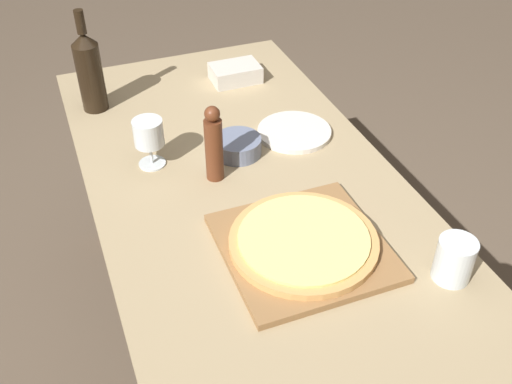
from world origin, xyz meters
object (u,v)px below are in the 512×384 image
pepper_mill (214,145)px  wine_glass (149,135)px  wine_bottle (89,71)px  small_bowl (238,146)px  pizza (304,241)px

pepper_mill → wine_glass: bearing=140.5°
wine_bottle → pepper_mill: wine_bottle is taller
pepper_mill → wine_glass: 0.19m
pepper_mill → wine_glass: size_ratio=1.55×
small_bowl → wine_bottle: bearing=129.9°
pepper_mill → small_bowl: bearing=41.1°
pepper_mill → wine_glass: pepper_mill is taller
wine_glass → wine_bottle: bearing=104.6°
wine_bottle → small_bowl: 0.53m
pizza → wine_glass: (-0.25, 0.46, 0.07)m
pepper_mill → small_bowl: size_ratio=1.63×
small_bowl → wine_glass: bearing=171.1°
pizza → small_bowl: bearing=91.1°
pizza → wine_bottle: wine_bottle is taller
pizza → wine_glass: wine_glass is taller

